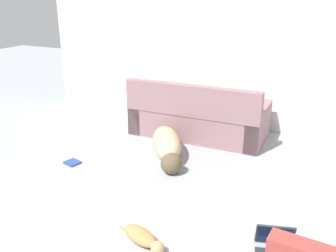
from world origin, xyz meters
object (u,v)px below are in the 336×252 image
dog (167,145)px  cat (143,238)px  book_blue (72,163)px  laptop_open (275,245)px  couch (198,119)px

dog → cat: (0.57, -1.70, -0.11)m
cat → dog: bearing=128.8°
dog → book_blue: bearing=-87.7°
cat → laptop_open: 1.13m
dog → book_blue: (-1.02, -0.68, -0.16)m
dog → laptop_open: size_ratio=2.95×
cat → laptop_open: bearing=39.6°
dog → laptop_open: (1.64, -1.33, -0.09)m
cat → couch: bearing=120.9°
couch → book_blue: couch is taller
dog → laptop_open: bearing=19.3°
laptop_open → book_blue: size_ratio=1.88×
couch → book_blue: size_ratio=9.05×
couch → cat: bearing=99.9°
couch → cat: (0.49, -2.60, -0.21)m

